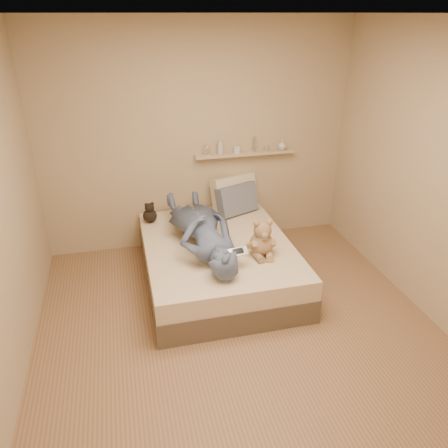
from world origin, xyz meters
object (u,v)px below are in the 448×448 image
object	(u,v)px
person	(201,229)
game_console	(238,252)
bed	(218,262)
pillow_grey	(237,199)
wall_shelf	(245,154)
dark_plush	(150,214)
pillow_cream	(234,193)
teddy_bear	(262,241)

from	to	relation	value
person	game_console	bearing A→B (deg)	110.28
bed	pillow_grey	world-z (taller)	pillow_grey
wall_shelf	bed	bearing A→B (deg)	-121.18
dark_plush	pillow_cream	world-z (taller)	pillow_cream
wall_shelf	game_console	bearing A→B (deg)	-108.47
bed	teddy_bear	bearing A→B (deg)	-43.92
bed	person	bearing A→B (deg)	-175.00
pillow_grey	teddy_bear	bearing A→B (deg)	-91.79
game_console	pillow_cream	size ratio (longest dim) A/B	0.36
person	bed	bearing A→B (deg)	179.61
game_console	wall_shelf	distance (m)	1.58
game_console	teddy_bear	xyz separation A→B (m)	(0.29, 0.17, -0.01)
game_console	bed	bearing A→B (deg)	97.83
game_console	wall_shelf	world-z (taller)	wall_shelf
bed	person	distance (m)	0.45
pillow_grey	wall_shelf	distance (m)	0.55
person	wall_shelf	xyz separation A→B (m)	(0.72, 0.92, 0.46)
game_console	pillow_grey	size ratio (longest dim) A/B	0.40
dark_plush	wall_shelf	xyz separation A→B (m)	(1.18, 0.24, 0.54)
person	dark_plush	bearing A→B (deg)	-61.37
dark_plush	pillow_grey	size ratio (longest dim) A/B	0.49
bed	pillow_cream	distance (m)	1.01
game_console	person	size ratio (longest dim) A/B	0.13
pillow_grey	person	distance (m)	0.91
teddy_bear	wall_shelf	distance (m)	1.36
pillow_grey	wall_shelf	bearing A→B (deg)	54.78
teddy_bear	dark_plush	distance (m)	1.42
bed	pillow_grey	size ratio (longest dim) A/B	3.80
person	teddy_bear	bearing A→B (deg)	142.60
pillow_cream	pillow_grey	size ratio (longest dim) A/B	1.10
dark_plush	person	distance (m)	0.82
teddy_bear	person	size ratio (longest dim) A/B	0.25
teddy_bear	pillow_grey	distance (m)	1.04
game_console	person	xyz separation A→B (m)	(-0.24, 0.51, 0.02)
dark_plush	pillow_cream	xyz separation A→B (m)	(1.03, 0.16, 0.09)
bed	wall_shelf	distance (m)	1.38
teddy_bear	person	xyz separation A→B (m)	(-0.53, 0.33, 0.03)
bed	wall_shelf	xyz separation A→B (m)	(0.55, 0.91, 0.88)
game_console	wall_shelf	size ratio (longest dim) A/B	0.17
teddy_bear	pillow_cream	size ratio (longest dim) A/B	0.71
bed	game_console	xyz separation A→B (m)	(0.07, -0.52, 0.40)
game_console	pillow_cream	xyz separation A→B (m)	(0.33, 1.35, 0.03)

